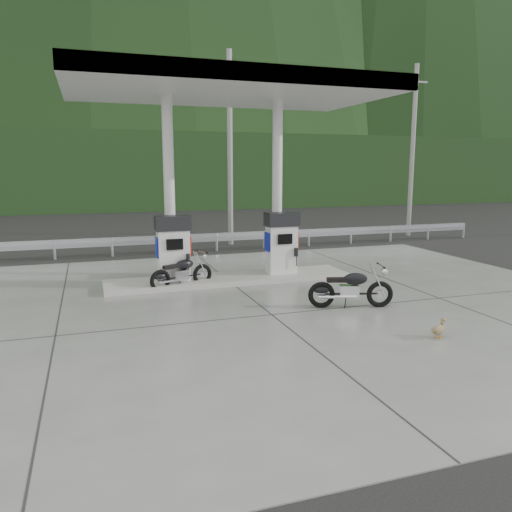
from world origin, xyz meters
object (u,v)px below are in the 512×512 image
object	(u,v)px
motorcycle_left	(351,289)
motorcycle_right	(182,273)
gas_pump_left	(173,248)
duck	(438,330)
gas_pump_right	(282,243)

from	to	relation	value
motorcycle_left	motorcycle_right	xyz separation A→B (m)	(-3.41, 3.18, -0.03)
gas_pump_left	motorcycle_right	distance (m)	0.73
gas_pump_left	duck	bearing A→B (deg)	-55.44
gas_pump_left	motorcycle_left	bearing A→B (deg)	-44.54
motorcycle_right	gas_pump_right	bearing A→B (deg)	-12.71
motorcycle_left	motorcycle_right	size ratio (longest dim) A/B	1.06
gas_pump_left	duck	world-z (taller)	gas_pump_left
motorcycle_left	duck	size ratio (longest dim) A/B	4.26
duck	motorcycle_left	bearing A→B (deg)	79.30
motorcycle_right	duck	size ratio (longest dim) A/B	4.01
gas_pump_left	gas_pump_right	distance (m)	3.20
motorcycle_left	motorcycle_right	bearing A→B (deg)	153.45
motorcycle_right	gas_pump_left	bearing A→B (deg)	97.07
gas_pump_right	motorcycle_left	size ratio (longest dim) A/B	0.96
gas_pump_left	motorcycle_left	world-z (taller)	gas_pump_left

